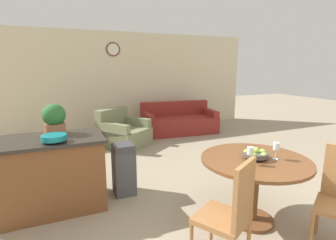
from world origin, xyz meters
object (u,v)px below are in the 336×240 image
Objects in this scene: wine_glass_left at (250,152)px; kitchen_island at (50,174)px; potted_plant at (54,119)px; trash_bin at (124,169)px; wine_glass_right at (276,147)px; teal_bowl at (54,138)px; dining_chair_near_left at (231,211)px; armchair at (123,133)px; couch at (179,122)px; fruit_bowl at (256,154)px; dining_table at (254,173)px.

kitchen_island is (-1.96, 1.35, -0.45)m from wine_glass_left.
potted_plant is 0.54× the size of trash_bin.
wine_glass_right reaches higher than trash_bin.
teal_bowl is at bearing -66.96° from kitchen_island.
dining_chair_near_left is 3.63× the size of teal_bowl.
kitchen_island is at bearing -158.98° from armchair.
couch is (3.20, 2.95, -0.18)m from kitchen_island.
fruit_bowl is 0.72× the size of potted_plant.
dining_chair_near_left is at bearing -104.93° from couch.
potted_plant is at bearing 169.09° from trash_bin.
dining_table is 1.18× the size of dining_chair_near_left.
dining_table is 0.38m from wine_glass_right.
teal_bowl is at bearing 153.57° from fruit_bowl.
teal_bowl reaches higher than wine_glass_right.
potted_plant is 2.66m from armchair.
fruit_bowl is 1.80m from trash_bin.
trash_bin is (0.85, 0.25, -0.62)m from teal_bowl.
potted_plant reaches higher than trash_bin.
kitchen_island is 0.65× the size of couch.
dining_chair_near_left is 4.04m from armchair.
dining_table is at bearing -98.67° from couch.
teal_bowl is at bearing 148.71° from wine_glass_left.
dining_table is at bearing -28.68° from fruit_bowl.
kitchen_island is 3.41× the size of potted_plant.
potted_plant is at bearing 61.07° from kitchen_island.
potted_plant is at bearing 140.18° from wine_glass_left.
wine_glass_left and wine_glass_right have the same top height.
dining_chair_near_left is 1.40× the size of trash_bin.
dining_table is 2.32m from teal_bowl.
armchair is (-1.71, -0.64, 0.00)m from couch.
armchair is at bearing 61.13° from teal_bowl.
wine_glass_left is 4.52m from couch.
dining_table is 4.29× the size of fruit_bowl.
teal_bowl is 4.49m from couch.
kitchen_island is (-2.14, 1.23, -0.13)m from dining_table.
armchair is (-0.84, 3.65, -0.63)m from wine_glass_right.
dining_table is 2.54m from potted_plant.
couch is at bearing 52.35° from trash_bin.
kitchen_island is at bearing 145.45° from wine_glass_left.
wine_glass_left is at bearing 6.56° from dining_chair_near_left.
wine_glass_left is at bearing -39.82° from potted_plant.
wine_glass_right is (0.87, 0.38, 0.36)m from dining_chair_near_left.
fruit_bowl is at bearing 151.32° from dining_table.
potted_plant is at bearing 144.93° from dining_table.
dining_table reaches higher than trash_bin.
potted_plant is at bearing 95.38° from dining_chair_near_left.
armchair is at bearing 103.02° from wine_glass_right.
dining_table is 1.66× the size of trash_bin.
dining_chair_near_left is 3.63× the size of fruit_bowl.
armchair is (0.03, 4.03, -0.27)m from dining_chair_near_left.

